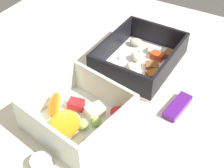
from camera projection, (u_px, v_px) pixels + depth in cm
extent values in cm
cube|color=beige|center=(105.00, 97.00, 59.15)|extent=(80.00, 80.00, 2.00)
cube|color=white|center=(139.00, 64.00, 64.62)|extent=(18.17, 14.50, 0.60)
cube|color=black|center=(158.00, 34.00, 68.28)|extent=(0.95, 14.07, 4.91)
cube|color=black|center=(119.00, 77.00, 57.30)|extent=(0.95, 14.07, 4.91)
cube|color=black|center=(170.00, 64.00, 60.18)|extent=(16.63, 1.02, 4.91)
cube|color=black|center=(112.00, 44.00, 65.40)|extent=(16.63, 1.02, 4.91)
ellipsoid|color=beige|center=(136.00, 42.00, 68.50)|extent=(2.07, 2.96, 1.48)
ellipsoid|color=beige|center=(136.00, 56.00, 64.48)|extent=(3.47, 3.59, 1.47)
ellipsoid|color=beige|center=(127.00, 74.00, 60.60)|extent=(2.40, 2.45, 1.01)
ellipsoid|color=beige|center=(131.00, 67.00, 61.91)|extent=(3.30, 3.44, 1.41)
ellipsoid|color=beige|center=(151.00, 49.00, 66.87)|extent=(2.54, 1.90, 1.20)
ellipsoid|color=beige|center=(113.00, 65.00, 62.61)|extent=(2.66, 2.42, 1.09)
cube|color=#AD5B1E|center=(153.00, 75.00, 60.25)|extent=(3.39, 3.23, 1.66)
cube|color=red|center=(157.00, 56.00, 65.17)|extent=(2.20, 2.85, 1.41)
cube|color=brown|center=(152.00, 66.00, 62.90)|extent=(3.17, 3.34, 1.09)
cube|color=brown|center=(140.00, 82.00, 58.52)|extent=(2.79, 3.36, 1.80)
cube|color=brown|center=(170.00, 55.00, 65.46)|extent=(2.61, 2.44, 1.42)
cube|color=#387A33|center=(139.00, 52.00, 67.25)|extent=(0.60, 0.40, 0.20)
cube|color=#387A33|center=(124.00, 71.00, 62.34)|extent=(0.60, 0.40, 0.20)
cube|color=#387A33|center=(118.00, 58.00, 65.50)|extent=(0.60, 0.40, 0.20)
cube|color=silver|center=(79.00, 123.00, 52.49)|extent=(16.24, 16.88, 0.60)
cube|color=silver|center=(104.00, 89.00, 54.22)|extent=(3.08, 14.63, 5.71)
cube|color=silver|center=(46.00, 135.00, 46.55)|extent=(3.08, 14.63, 5.71)
cube|color=silver|center=(110.00, 132.00, 47.02)|extent=(12.67, 2.74, 5.71)
cube|color=silver|center=(48.00, 92.00, 53.75)|extent=(12.67, 2.74, 5.71)
ellipsoid|color=orange|center=(62.00, 124.00, 48.42)|extent=(6.06, 5.47, 5.23)
ellipsoid|color=orange|center=(54.00, 105.00, 52.05)|extent=(5.55, 5.48, 4.48)
cube|color=red|center=(76.00, 104.00, 54.27)|extent=(2.60, 3.10, 1.62)
cube|color=#F4EACC|center=(95.00, 111.00, 52.91)|extent=(3.76, 3.40, 1.84)
sphere|color=#9ECC60|center=(97.00, 135.00, 48.90)|extent=(1.98, 1.98, 1.98)
sphere|color=#9ECC60|center=(96.00, 121.00, 51.25)|extent=(1.71, 1.71, 1.71)
sphere|color=#9ECC60|center=(82.00, 124.00, 50.67)|extent=(1.92, 1.92, 1.92)
cone|color=red|center=(119.00, 117.00, 51.63)|extent=(2.87, 2.87, 2.29)
sphere|color=navy|center=(86.00, 156.00, 46.41)|extent=(1.16, 1.16, 1.16)
sphere|color=navy|center=(67.00, 148.00, 47.58)|extent=(1.08, 1.08, 1.08)
sphere|color=navy|center=(85.00, 142.00, 48.55)|extent=(0.91, 0.91, 0.91)
cube|color=#51197A|center=(178.00, 106.00, 55.01)|extent=(7.25, 3.29, 1.20)
cylinder|color=white|center=(42.00, 164.00, 45.86)|extent=(3.24, 3.24, 1.66)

